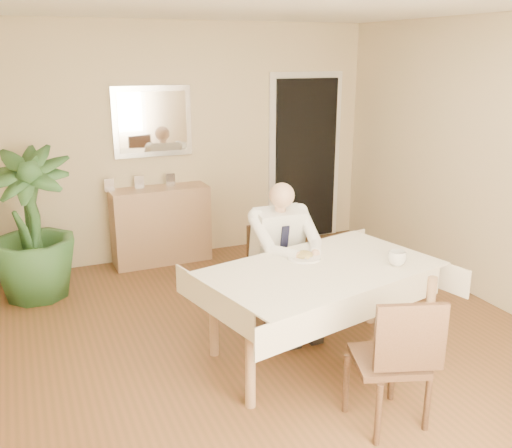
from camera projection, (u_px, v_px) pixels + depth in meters
name	position (u px, v px, depth m)	size (l,w,h in m)	color
room	(275.00, 191.00, 4.15)	(5.00, 5.02, 2.60)	brown
doorway	(305.00, 160.00, 6.99)	(0.96, 0.07, 2.10)	silver
mirror	(153.00, 122.00, 6.14)	(0.86, 0.04, 0.76)	silver
dining_table	(321.00, 278.00, 4.21)	(1.94, 1.40, 0.75)	#977356
chair_far	(272.00, 266.00, 5.04)	(0.40, 0.40, 0.82)	#41291B
chair_near	(397.00, 356.00, 3.45)	(0.53, 0.54, 0.89)	#41291B
seated_man	(286.00, 250.00, 4.73)	(0.48, 0.72, 1.24)	white
plate	(304.00, 257.00, 4.37)	(0.26, 0.26, 0.02)	white
food	(304.00, 255.00, 4.36)	(0.14, 0.14, 0.06)	olive
knife	(312.00, 257.00, 4.32)	(0.01, 0.01, 0.13)	silver
fork	(303.00, 258.00, 4.29)	(0.01, 0.01, 0.13)	silver
coffee_mug	(397.00, 258.00, 4.21)	(0.14, 0.14, 0.11)	white
sideboard	(161.00, 225.00, 6.33)	(1.06, 0.36, 0.85)	#977356
photo_frame_left	(109.00, 185.00, 6.02)	(0.10, 0.02, 0.14)	silver
photo_frame_center	(139.00, 182.00, 6.18)	(0.10, 0.02, 0.14)	silver
photo_frame_right	(170.00, 180.00, 6.28)	(0.10, 0.02, 0.14)	silver
potted_palm	(31.00, 225.00, 5.33)	(0.80, 0.80, 1.43)	#295225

